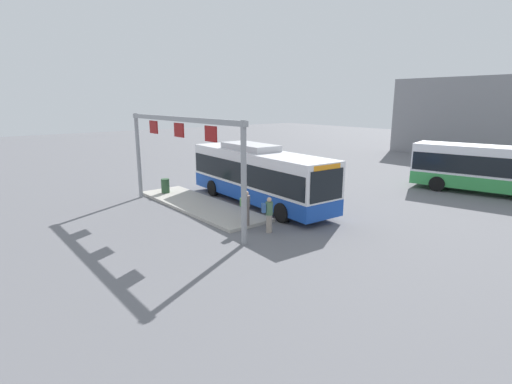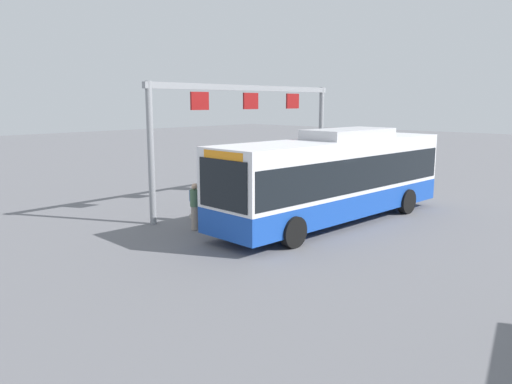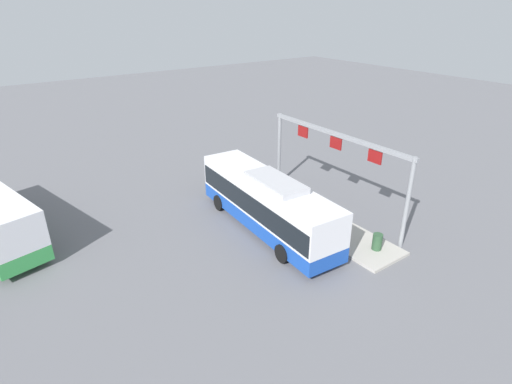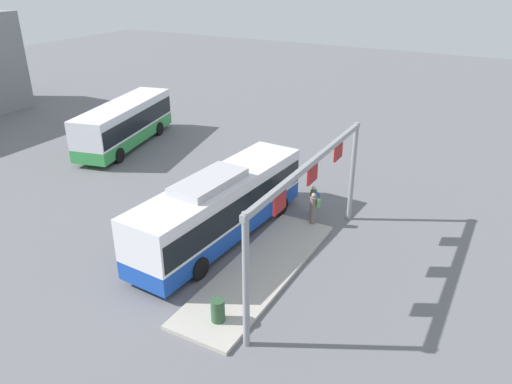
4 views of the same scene
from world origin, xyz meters
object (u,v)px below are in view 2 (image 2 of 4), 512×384
trash_bin (339,180)px  person_boarding (195,205)px  bus_main (335,174)px  person_waiting_near (209,195)px

trash_bin → person_boarding: bearing=1.9°
bus_main → person_boarding: 5.31m
trash_bin → bus_main: bearing=31.4°
person_boarding → person_waiting_near: person_waiting_near is taller
bus_main → trash_bin: size_ratio=12.30×
bus_main → trash_bin: (-5.38, -3.28, -1.20)m
person_boarding → person_waiting_near: size_ratio=1.00×
person_waiting_near → trash_bin: 8.62m
person_boarding → trash_bin: size_ratio=1.86×
person_boarding → person_waiting_near: bearing=143.6°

